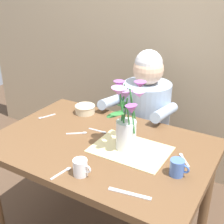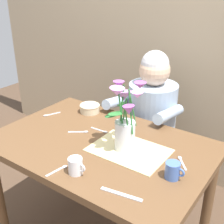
{
  "view_description": "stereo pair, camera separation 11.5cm",
  "coord_description": "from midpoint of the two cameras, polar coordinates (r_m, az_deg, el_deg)",
  "views": [
    {
      "loc": [
        0.78,
        -1.19,
        1.59
      ],
      "look_at": [
        0.04,
        0.05,
        0.92
      ],
      "focal_mm": 48.09,
      "sensor_mm": 36.0,
      "label": 1
    },
    {
      "loc": [
        0.88,
        -1.13,
        1.59
      ],
      "look_at": [
        0.04,
        0.05,
        0.92
      ],
      "focal_mm": 48.09,
      "sensor_mm": 36.0,
      "label": 2
    }
  ],
  "objects": [
    {
      "name": "seated_person",
      "position": [
        2.22,
        8.87,
        -3.1
      ],
      "size": [
        0.45,
        0.47,
        1.14
      ],
      "rotation": [
        0.0,
        0.0,
        0.07
      ],
      "color": "#4C4C56",
      "rests_on": "ground_plane"
    },
    {
      "name": "coffee_cup",
      "position": [
        1.41,
        -4.57,
        -10.23
      ],
      "size": [
        0.09,
        0.07,
        0.08
      ],
      "color": "silver",
      "rests_on": "dining_table"
    },
    {
      "name": "spoon_2",
      "position": [
        1.77,
        -0.07,
        -3.64
      ],
      "size": [
        0.12,
        0.02,
        0.01
      ],
      "color": "silver",
      "rests_on": "dining_table"
    },
    {
      "name": "flower_vase",
      "position": [
        1.53,
        4.66,
        -1.53
      ],
      "size": [
        0.2,
        0.24,
        0.37
      ],
      "color": "silver",
      "rests_on": "dining_table"
    },
    {
      "name": "ceramic_bowl",
      "position": [
        2.01,
        -2.62,
        0.74
      ],
      "size": [
        0.14,
        0.14,
        0.06
      ],
      "color": "beige",
      "rests_on": "dining_table"
    },
    {
      "name": "dinner_knife",
      "position": [
        1.31,
        4.38,
        -15.4
      ],
      "size": [
        0.19,
        0.05,
        0.0
      ],
      "primitive_type": "cube",
      "rotation": [
        0.0,
        0.0,
        0.17
      ],
      "color": "silver",
      "rests_on": "dining_table"
    },
    {
      "name": "dining_table",
      "position": [
        1.71,
        -0.24,
        -8.7
      ],
      "size": [
        1.2,
        0.8,
        0.74
      ],
      "color": "brown",
      "rests_on": "ground_plane"
    },
    {
      "name": "spoon_4",
      "position": [
        1.46,
        -7.67,
        -10.72
      ],
      "size": [
        0.03,
        0.12,
        0.01
      ],
      "color": "silver",
      "rests_on": "dining_table"
    },
    {
      "name": "wood_panel_backdrop",
      "position": [
        2.39,
        15.13,
        15.81
      ],
      "size": [
        4.0,
        0.1,
        2.5
      ],
      "primitive_type": "cube",
      "color": "tan",
      "rests_on": "ground_plane"
    },
    {
      "name": "spoon_1",
      "position": [
        1.56,
        15.12,
        -8.98
      ],
      "size": [
        0.09,
        0.1,
        0.01
      ],
      "color": "silver",
      "rests_on": "dining_table"
    },
    {
      "name": "tea_cup",
      "position": [
        1.42,
        13.82,
        -10.81
      ],
      "size": [
        0.09,
        0.07,
        0.08
      ],
      "color": "#476BB7",
      "rests_on": "dining_table"
    },
    {
      "name": "spoon_3",
      "position": [
        2.01,
        -10.28,
        -0.54
      ],
      "size": [
        0.06,
        0.12,
        0.01
      ],
      "color": "silver",
      "rests_on": "dining_table"
    },
    {
      "name": "striped_placemat",
      "position": [
        1.6,
        5.31,
        -7.3
      ],
      "size": [
        0.4,
        0.28,
        0.0
      ],
      "primitive_type": "cube",
      "color": "beige",
      "rests_on": "dining_table"
    },
    {
      "name": "spoon_0",
      "position": [
        1.77,
        -3.98,
        -3.81
      ],
      "size": [
        0.1,
        0.08,
        0.01
      ],
      "color": "silver",
      "rests_on": "dining_table"
    }
  ]
}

